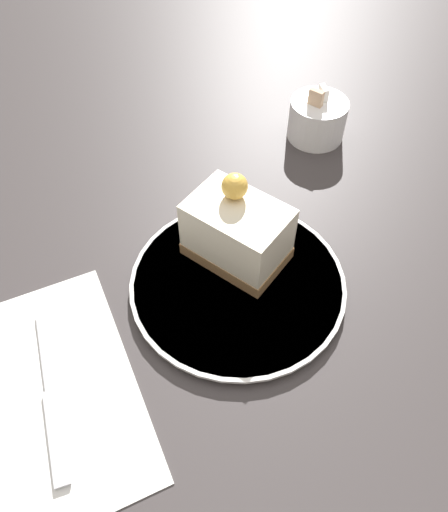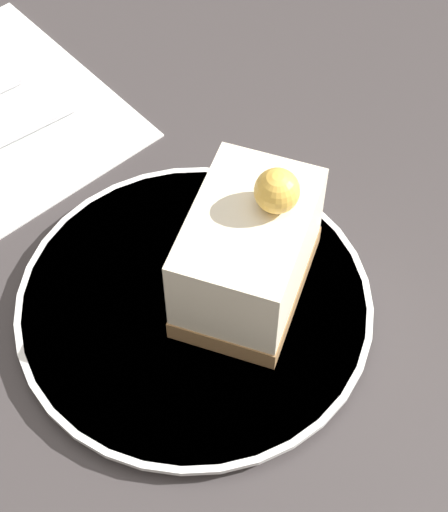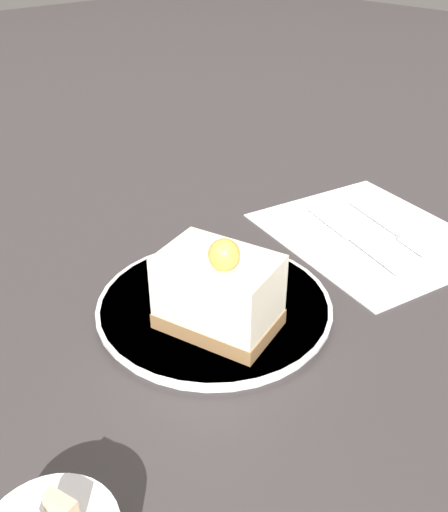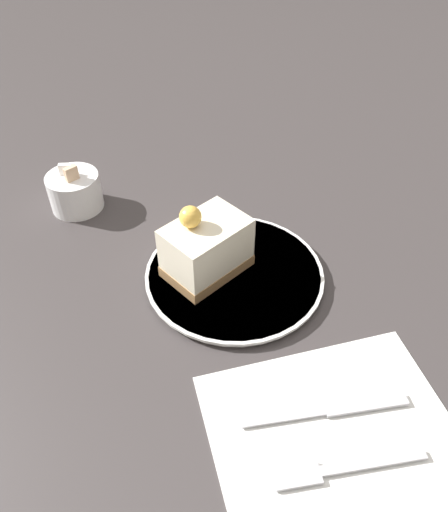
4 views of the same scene
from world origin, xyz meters
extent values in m
plane|color=#383333|center=(0.00, 0.00, 0.00)|extent=(4.00, 4.00, 0.00)
cylinder|color=silver|center=(-0.04, 0.04, 0.01)|extent=(0.23, 0.23, 0.01)
cylinder|color=silver|center=(-0.04, 0.04, 0.01)|extent=(0.24, 0.24, 0.00)
cube|color=olive|center=(-0.02, 0.07, 0.02)|extent=(0.10, 0.12, 0.02)
cube|color=#EFE5C6|center=(-0.02, 0.07, 0.06)|extent=(0.10, 0.12, 0.06)
sphere|color=#EFB747|center=(-0.01, 0.08, 0.10)|extent=(0.03, 0.03, 0.03)
cube|color=white|center=(-0.29, 0.05, 0.00)|extent=(0.26, 0.29, 0.00)
cube|color=#B2B2B7|center=(-0.33, 0.03, 0.01)|extent=(0.04, 0.11, 0.00)
cube|color=#B2B2B7|center=(-0.30, 0.11, 0.01)|extent=(0.03, 0.05, 0.00)
cube|color=#B2B2B7|center=(-0.27, 0.00, 0.01)|extent=(0.04, 0.09, 0.00)
cube|color=#B2B2B7|center=(-0.25, 0.09, 0.01)|extent=(0.04, 0.09, 0.00)
cube|color=#D8B28C|center=(0.20, 0.18, 0.07)|extent=(0.01, 0.02, 0.02)
camera|label=1|loc=(-0.24, -0.21, 0.46)|focal=35.00mm
camera|label=2|loc=(0.16, -0.20, 0.49)|focal=60.00mm
camera|label=3|loc=(0.27, 0.39, 0.36)|focal=40.00mm
camera|label=4|loc=(-0.45, 0.26, 0.48)|focal=35.00mm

